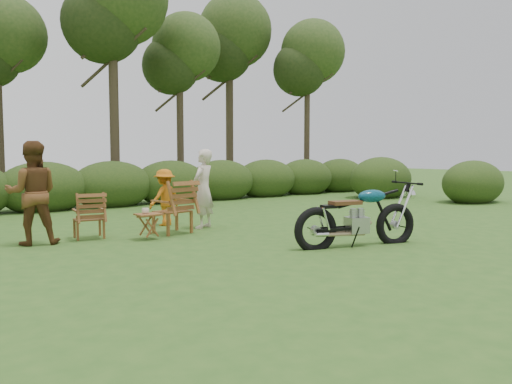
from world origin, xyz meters
TOP-DOWN VIEW (x-y plane):
  - ground at (0.00, 0.00)m, footprint 80.00×80.00m
  - tree_line at (0.50, 9.74)m, footprint 22.52×11.62m
  - motorcycle at (0.95, 0.01)m, footprint 2.42×1.44m
  - lawn_chair_right at (-0.98, 3.19)m, footprint 0.84×0.84m
  - lawn_chair_left at (-2.53, 3.62)m, footprint 0.69×0.69m
  - side_table at (-1.67, 2.81)m, footprint 0.47×0.40m
  - cup at (-1.72, 2.84)m, footprint 0.17×0.17m
  - adult_a at (-0.12, 3.41)m, footprint 0.74×0.66m
  - adult_b at (-3.53, 3.55)m, footprint 1.04×0.90m
  - child at (-0.60, 4.28)m, footprint 0.91×0.68m

SIDE VIEW (x-z plane):
  - ground at x=0.00m, z-range 0.00..0.00m
  - motorcycle at x=0.95m, z-range -0.65..0.65m
  - lawn_chair_right at x=-0.98m, z-range -0.53..0.53m
  - lawn_chair_left at x=-2.53m, z-range -0.44..0.44m
  - adult_a at x=-0.12m, z-range -0.85..0.85m
  - adult_b at x=-3.53m, z-range -0.92..0.92m
  - child at x=-0.60m, z-range -0.63..0.63m
  - side_table at x=-1.67m, z-range 0.00..0.49m
  - cup at x=-1.72m, z-range 0.49..0.59m
  - tree_line at x=0.50m, z-range -0.26..7.88m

